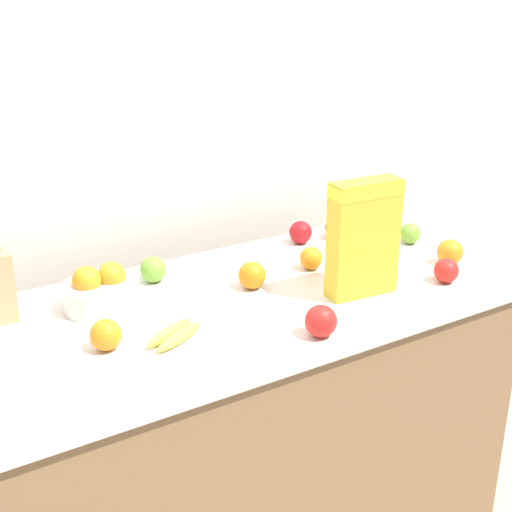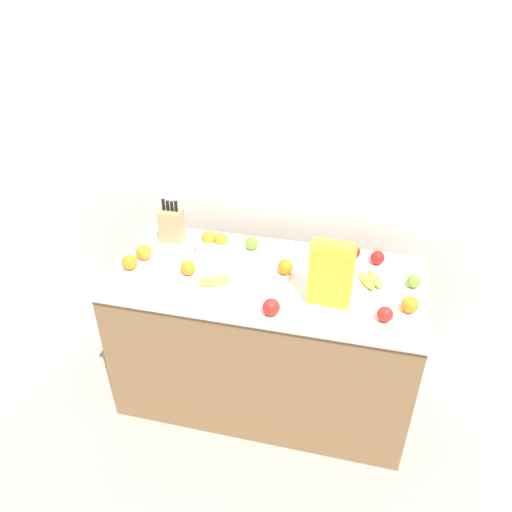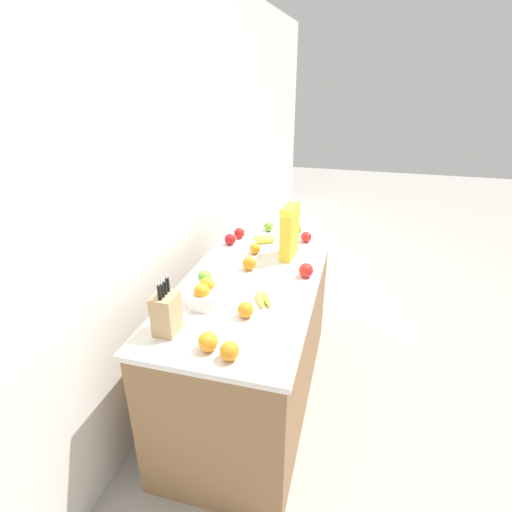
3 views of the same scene
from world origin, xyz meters
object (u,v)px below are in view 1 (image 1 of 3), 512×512
apple_rear (301,232)px  apple_leftmost (153,270)px  banana_bunch_right (366,251)px  apple_by_knife_block (446,271)px  apple_near_bananas (410,234)px  orange_by_cereal (311,258)px  apple_middle (321,321)px  cereal_box (364,234)px  banana_bunch_left (175,334)px  orange_near_bowl (252,275)px  fruit_bowl (101,291)px  apple_front (336,228)px  orange_front_center (106,335)px  orange_mid_right (450,252)px

apple_rear → apple_leftmost: same height
banana_bunch_right → apple_rear: 0.24m
apple_by_knife_block → apple_near_bananas: 0.33m
apple_leftmost → orange_by_cereal: apple_leftmost is taller
apple_rear → orange_by_cereal: size_ratio=1.08×
apple_middle → apple_near_bananas: bearing=30.0°
cereal_box → apple_rear: 0.46m
banana_bunch_left → apple_by_knife_block: size_ratio=2.44×
apple_leftmost → orange_near_bowl: bearing=-40.4°
fruit_bowl → orange_by_cereal: bearing=-7.3°
apple_front → apple_by_knife_block: bearing=-83.9°
apple_front → banana_bunch_left: bearing=-154.8°
orange_by_cereal → orange_near_bowl: orange_near_bowl is taller
cereal_box → banana_bunch_right: 0.33m
cereal_box → orange_by_cereal: 0.26m
apple_leftmost → apple_by_knife_block: bearing=-31.7°
apple_rear → apple_front: size_ratio=1.02×
apple_rear → apple_by_knife_block: 0.53m
cereal_box → apple_near_bananas: size_ratio=4.78×
apple_rear → apple_middle: 0.66m
cereal_box → banana_bunch_left: (-0.58, 0.02, -0.17)m
banana_bunch_right → apple_near_bananas: (0.21, 0.02, 0.01)m
banana_bunch_right → apple_front: size_ratio=2.34×
banana_bunch_left → apple_front: (0.79, 0.37, 0.02)m
orange_by_cereal → apple_rear: bearing=63.4°
orange_by_cereal → fruit_bowl: bearing=172.7°
orange_by_cereal → orange_front_center: orange_front_center is taller
fruit_bowl → apple_leftmost: (0.19, 0.08, -0.01)m
banana_bunch_left → apple_by_knife_block: apple_by_knife_block is taller
apple_front → orange_by_cereal: (-0.23, -0.18, -0.00)m
banana_bunch_left → apple_leftmost: (0.10, 0.36, 0.02)m
apple_rear → apple_by_knife_block: (0.18, -0.50, -0.00)m
fruit_bowl → apple_front: size_ratio=2.78×
cereal_box → orange_by_cereal: cereal_box is taller
apple_by_knife_block → orange_mid_right: size_ratio=0.91×
fruit_bowl → banana_bunch_left: size_ratio=1.17×
fruit_bowl → banana_bunch_right: bearing=-6.3°
apple_rear → banana_bunch_left: bearing=-148.9°
cereal_box → apple_rear: size_ratio=4.31×
apple_front → apple_near_bananas: bearing=-42.8°
banana_bunch_right → orange_front_center: bearing=-171.6°
cereal_box → orange_mid_right: (0.38, 0.02, -0.14)m
apple_by_knife_block → apple_leftmost: size_ratio=0.95×
apple_by_knife_block → apple_leftmost: apple_leftmost is taller
apple_rear → orange_mid_right: 0.50m
banana_bunch_right → orange_near_bowl: (-0.44, -0.01, 0.02)m
apple_middle → apple_by_knife_block: bearing=8.4°
apple_leftmost → apple_near_bananas: size_ratio=1.12×
apple_front → apple_leftmost: bearing=-179.0°
apple_by_knife_block → apple_rear: bearing=110.2°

